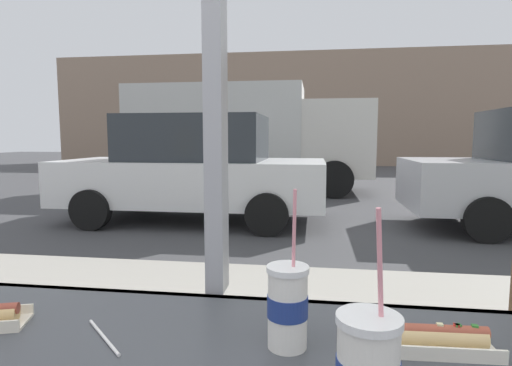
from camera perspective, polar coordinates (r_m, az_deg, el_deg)
ground_plane at (r=9.13m, az=6.36°, el=-2.80°), size 60.00×60.00×0.00m
sidewalk_strip at (r=2.96m, az=2.20°, el=-21.04°), size 16.00×2.80×0.15m
window_wall at (r=1.18m, az=-5.77°, el=23.58°), size 2.65×0.20×2.90m
building_facade_far at (r=22.24m, az=7.53°, el=10.07°), size 28.00×1.20×5.85m
soda_cup_right at (r=0.87m, az=4.39°, el=-16.51°), size 0.09×0.09×0.33m
hotdog_tray_far at (r=0.95m, az=22.85°, el=-19.17°), size 0.26×0.11×0.05m
loose_straw at (r=0.99m, az=-20.35°, el=-19.34°), size 0.14×0.14×0.01m
parked_car_white at (r=7.13m, az=-8.57°, el=1.96°), size 4.45×2.05×1.81m
box_truck at (r=11.09m, az=-1.36°, el=6.80°), size 6.28×2.44×2.78m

